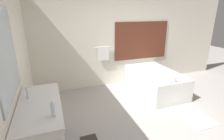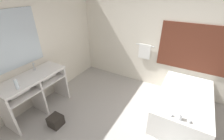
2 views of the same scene
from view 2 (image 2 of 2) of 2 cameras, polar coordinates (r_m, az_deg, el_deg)
wall_back_with_blinds at (r=4.01m, az=17.74°, el=11.06°), size 7.40×0.13×2.70m
wall_left_with_mirror at (r=3.58m, az=-31.64°, el=6.04°), size 0.08×7.40×2.70m
vanity_counter at (r=3.57m, az=-27.19°, el=-5.39°), size 0.56×1.34×0.92m
sink_faucet at (r=3.61m, az=-27.61°, el=1.15°), size 0.09×0.04×0.18m
bathtub at (r=3.61m, az=25.35°, el=-11.54°), size 1.02×1.72×0.69m
water_bottle_1 at (r=3.11m, az=-32.60°, el=-4.58°), size 0.06×0.06×0.20m
waste_bin at (r=3.42m, az=-20.65°, el=-17.69°), size 0.25×0.25×0.22m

